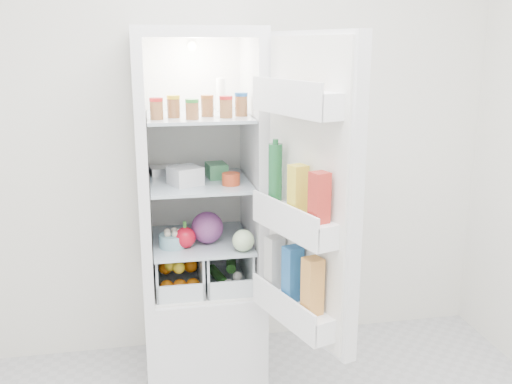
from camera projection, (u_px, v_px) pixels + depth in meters
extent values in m
cube|color=white|center=(230.00, 123.00, 3.13)|extent=(3.00, 0.02, 2.60)
cube|color=white|center=(203.00, 325.00, 3.08)|extent=(0.60, 0.60, 0.50)
cube|color=white|center=(195.00, 32.00, 2.70)|extent=(0.60, 0.60, 0.05)
cube|color=white|center=(194.00, 156.00, 3.12)|extent=(0.60, 0.05, 1.25)
cube|color=white|center=(143.00, 169.00, 2.81)|extent=(0.05, 0.60, 1.25)
cube|color=white|center=(253.00, 164.00, 2.91)|extent=(0.05, 0.60, 1.25)
cube|color=white|center=(195.00, 157.00, 3.09)|extent=(0.50, 0.01, 1.25)
sphere|color=white|center=(192.00, 46.00, 2.91)|extent=(0.05, 0.05, 0.05)
cube|color=#A8B8C5|center=(201.00, 241.00, 2.93)|extent=(0.49, 0.53, 0.01)
cube|color=#A8B8C5|center=(200.00, 182.00, 2.86)|extent=(0.49, 0.53, 0.02)
cube|color=#A8B8C5|center=(198.00, 116.00, 2.77)|extent=(0.49, 0.53, 0.02)
cylinder|color=#B21919|center=(156.00, 110.00, 2.60)|extent=(0.06, 0.06, 0.08)
cylinder|color=gold|center=(174.00, 108.00, 2.66)|extent=(0.06, 0.06, 0.08)
cylinder|color=#267226|center=(192.00, 110.00, 2.60)|extent=(0.06, 0.06, 0.08)
cylinder|color=brown|center=(207.00, 107.00, 2.71)|extent=(0.06, 0.06, 0.08)
cylinder|color=#B21919|center=(226.00, 109.00, 2.65)|extent=(0.06, 0.06, 0.08)
cylinder|color=#194C8C|center=(241.00, 107.00, 2.72)|extent=(0.06, 0.06, 0.08)
cylinder|color=white|center=(221.00, 95.00, 2.86)|extent=(0.05, 0.05, 0.17)
cube|color=silver|center=(185.00, 176.00, 2.77)|extent=(0.18, 0.18, 0.09)
cylinder|color=#B43A1B|center=(231.00, 179.00, 2.76)|extent=(0.09, 0.09, 0.06)
cube|color=silver|center=(166.00, 170.00, 3.00)|extent=(0.18, 0.14, 0.04)
cube|color=#397E4E|center=(217.00, 170.00, 2.91)|extent=(0.11, 0.14, 0.08)
sphere|color=#531C54|center=(207.00, 228.00, 2.86)|extent=(0.16, 0.16, 0.16)
sphere|color=red|center=(185.00, 238.00, 2.80)|extent=(0.10, 0.10, 0.10)
cylinder|color=#81B4C1|center=(173.00, 241.00, 2.82)|extent=(0.18, 0.18, 0.06)
sphere|color=#B9D9A2|center=(243.00, 241.00, 2.75)|extent=(0.11, 0.11, 0.11)
sphere|color=orange|center=(167.00, 287.00, 2.83)|extent=(0.07, 0.07, 0.07)
sphere|color=orange|center=(180.00, 286.00, 2.85)|extent=(0.07, 0.07, 0.07)
sphere|color=orange|center=(193.00, 285.00, 2.86)|extent=(0.07, 0.07, 0.07)
sphere|color=orange|center=(165.00, 268.00, 2.93)|extent=(0.07, 0.07, 0.07)
sphere|color=orange|center=(178.00, 267.00, 2.95)|extent=(0.07, 0.07, 0.07)
sphere|color=orange|center=(191.00, 266.00, 2.96)|extent=(0.07, 0.07, 0.07)
sphere|color=yellow|center=(171.00, 265.00, 2.87)|extent=(0.06, 0.06, 0.06)
sphere|color=yellow|center=(183.00, 257.00, 2.99)|extent=(0.06, 0.06, 0.06)
sphere|color=yellow|center=(179.00, 268.00, 2.84)|extent=(0.06, 0.06, 0.06)
cylinder|color=#1A4818|center=(218.00, 276.00, 3.00)|extent=(0.09, 0.21, 0.05)
cylinder|color=#1A4818|center=(231.00, 262.00, 3.05)|extent=(0.08, 0.21, 0.05)
sphere|color=white|center=(228.00, 284.00, 2.89)|extent=(0.05, 0.05, 0.05)
sphere|color=white|center=(238.00, 276.00, 2.91)|extent=(0.05, 0.05, 0.05)
cube|color=white|center=(312.00, 191.00, 2.39)|extent=(0.25, 0.59, 1.30)
cube|color=white|center=(305.00, 192.00, 2.37)|extent=(0.19, 0.53, 1.26)
cube|color=white|center=(297.00, 102.00, 2.26)|extent=(0.26, 0.51, 0.10)
cube|color=white|center=(294.00, 222.00, 2.38)|extent=(0.26, 0.51, 0.10)
cube|color=white|center=(293.00, 310.00, 2.48)|extent=(0.26, 0.51, 0.10)
sphere|color=#AD824E|center=(313.00, 89.00, 2.14)|extent=(0.05, 0.05, 0.05)
sphere|color=#AD824E|center=(301.00, 87.00, 2.20)|extent=(0.05, 0.05, 0.05)
sphere|color=#AD824E|center=(290.00, 86.00, 2.27)|extent=(0.05, 0.05, 0.05)
sphere|color=#AD824E|center=(280.00, 85.00, 2.34)|extent=(0.05, 0.05, 0.05)
cylinder|color=#18572D|center=(275.00, 173.00, 2.46)|extent=(0.06, 0.06, 0.26)
cube|color=yellow|center=(298.00, 189.00, 2.32)|extent=(0.08, 0.08, 0.20)
cube|color=red|center=(319.00, 198.00, 2.19)|extent=(0.08, 0.08, 0.20)
cube|color=silver|center=(275.00, 262.00, 2.56)|extent=(0.09, 0.09, 0.24)
cube|color=#2161A8|center=(292.00, 274.00, 2.44)|extent=(0.09, 0.09, 0.24)
cube|color=#E79541|center=(312.00, 286.00, 2.31)|extent=(0.09, 0.09, 0.24)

